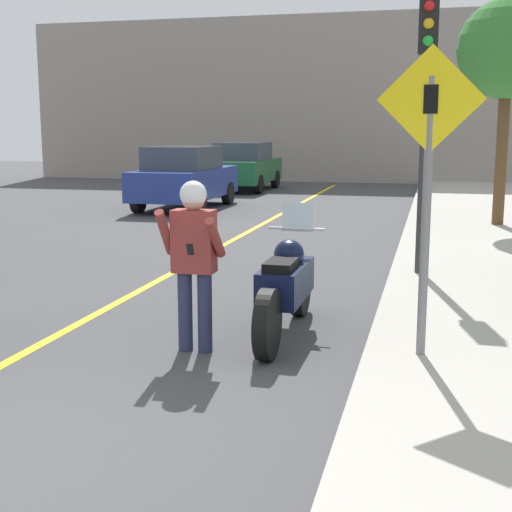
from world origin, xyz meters
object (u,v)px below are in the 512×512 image
at_px(street_tree, 508,51).
at_px(parked_car_green, 244,166).
at_px(traffic_light, 426,83).
at_px(motorcycle, 286,286).
at_px(person_biker, 194,249).
at_px(parked_car_blue, 185,177).
at_px(crossing_sign, 428,173).

xyz_separation_m(street_tree, parked_car_green, (-7.86, 8.53, -2.85)).
bearing_deg(traffic_light, motorcycle, -113.02).
xyz_separation_m(person_biker, parked_car_blue, (-4.39, 11.98, -0.15)).
relative_size(crossing_sign, parked_car_green, 0.64).
xyz_separation_m(crossing_sign, parked_car_green, (-6.47, 18.04, -0.90)).
xyz_separation_m(parked_car_blue, parked_car_green, (0.05, 6.07, 0.00)).
xyz_separation_m(motorcycle, street_tree, (2.79, 8.76, 3.19)).
relative_size(motorcycle, parked_car_green, 0.56).
bearing_deg(traffic_light, crossing_sign, -88.44).
distance_m(motorcycle, person_biker, 1.17).
height_order(crossing_sign, parked_car_green, crossing_sign).
distance_m(person_biker, crossing_sign, 2.26).
bearing_deg(person_biker, parked_car_blue, 110.11).
xyz_separation_m(street_tree, parked_car_blue, (-7.91, 2.46, -2.85)).
distance_m(street_tree, parked_car_blue, 8.76).
height_order(crossing_sign, street_tree, street_tree).
relative_size(person_biker, crossing_sign, 0.61).
bearing_deg(traffic_light, parked_car_green, 114.07).
distance_m(parked_car_blue, parked_car_green, 6.07).
distance_m(traffic_light, parked_car_blue, 10.57).
bearing_deg(crossing_sign, parked_car_green, 109.73).
xyz_separation_m(motorcycle, traffic_light, (1.29, 3.03, 2.21)).
bearing_deg(motorcycle, crossing_sign, -28.57).
bearing_deg(motorcycle, traffic_light, 66.98).
bearing_deg(traffic_light, person_biker, -118.06).
bearing_deg(street_tree, traffic_light, -104.65).
height_order(traffic_light, parked_car_blue, traffic_light).
distance_m(traffic_light, street_tree, 5.99).
bearing_deg(parked_car_green, crossing_sign, -70.27).
relative_size(traffic_light, street_tree, 0.81).
xyz_separation_m(traffic_light, parked_car_green, (-6.37, 14.25, -1.88)).
bearing_deg(parked_car_blue, person_biker, -69.89).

